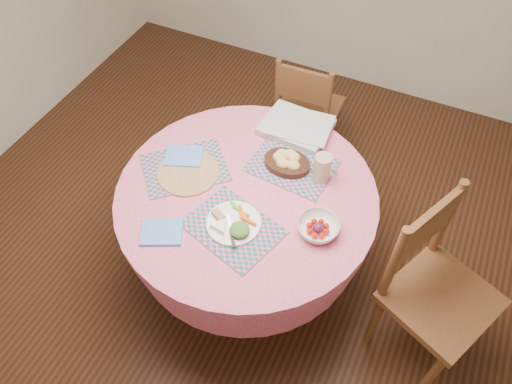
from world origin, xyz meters
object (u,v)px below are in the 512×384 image
Objects in this scene: chair_right at (434,286)px; fruit_bowl at (318,228)px; dinner_plate at (234,223)px; wicker_trivet at (188,173)px; bread_bowl at (287,161)px; latte_mug at (323,168)px; dining_table at (247,217)px; chair_back at (307,108)px.

chair_right is 4.35× the size of fruit_bowl.
wicker_trivet is at bearing 151.63° from dinner_plate.
wicker_trivet is at bearing 175.35° from fruit_bowl.
bread_bowl is 1.58× the size of latte_mug.
wicker_trivet is at bearing -177.90° from dining_table.
fruit_bowl is at bearing -72.44° from latte_mug.
dining_table is 0.94m from chair_right.
chair_back is 3.43× the size of dinner_plate.
bread_bowl is (0.41, 0.25, 0.03)m from wicker_trivet.
dining_table is at bearing 2.10° from wicker_trivet.
latte_mug is at bearing -2.95° from bread_bowl.
wicker_trivet is (-1.24, -0.05, 0.24)m from chair_right.
latte_mug is (-0.65, 0.19, 0.31)m from chair_right.
wicker_trivet is 0.69m from fruit_bowl.
chair_back is at bearing 70.22° from chair_right.
bread_bowl is at bearing 30.97° from wicker_trivet.
dinner_plate is at bearing -159.19° from fruit_bowl.
fruit_bowl is at bearing -10.01° from dining_table.
bread_bowl reaches higher than dining_table.
chair_right reaches higher than chair_back.
bread_bowl reaches higher than wicker_trivet.
chair_back is at bearing 77.00° from wicker_trivet.
chair_right is 0.74m from latte_mug.
dinner_plate is at bearing -28.37° from wicker_trivet.
chair_right reaches higher than fruit_bowl.
wicker_trivet is (-0.24, -1.03, 0.32)m from chair_back.
chair_back is 3.70× the size of fruit_bowl.
chair_right is 1.27m from wicker_trivet.
bread_bowl is at bearing 132.17° from fruit_bowl.
chair_back is at bearing 112.53° from fruit_bowl.
chair_back is 2.80× the size of wicker_trivet.
bread_bowl is at bearing 177.05° from latte_mug.
dining_table is 0.35m from bread_bowl.
chair_right reaches higher than dinner_plate.
fruit_bowl is (0.69, -0.06, 0.02)m from wicker_trivet.
fruit_bowl reaches higher than wicker_trivet.
bread_bowl is at bearing 81.10° from dinner_plate.
dinner_plate is at bearing -79.26° from dining_table.
dinner_plate is 0.50m from latte_mug.
chair_back is at bearing 114.30° from latte_mug.
bread_bowl is (0.07, 0.43, 0.02)m from dinner_plate.
dinner_plate reaches higher than dining_table.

